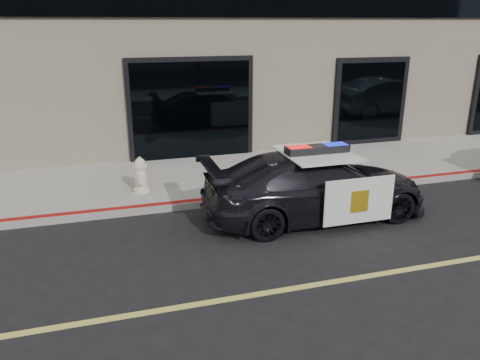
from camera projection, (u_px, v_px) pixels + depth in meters
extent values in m
plane|color=black|center=(345.00, 280.00, 7.15)|extent=(120.00, 120.00, 0.00)
cube|color=gray|center=(245.00, 174.00, 11.89)|extent=(60.00, 3.50, 0.15)
imported|color=black|center=(315.00, 186.00, 9.28)|extent=(1.87, 4.54, 1.31)
cube|color=white|center=(359.00, 201.00, 8.56)|extent=(1.40, 0.04, 0.88)
cube|color=white|center=(315.00, 171.00, 10.26)|extent=(1.40, 0.04, 0.88)
cube|color=white|center=(317.00, 153.00, 9.07)|extent=(1.32, 1.58, 0.02)
cube|color=gold|center=(360.00, 201.00, 8.53)|extent=(0.35, 0.01, 0.42)
cube|color=black|center=(317.00, 149.00, 9.05)|extent=(1.26, 0.33, 0.15)
cube|color=red|center=(299.00, 150.00, 8.94)|extent=(0.44, 0.29, 0.14)
cube|color=#0C19CC|center=(335.00, 147.00, 9.15)|extent=(0.44, 0.29, 0.14)
cylinder|color=beige|center=(142.00, 190.00, 10.42)|extent=(0.36, 0.36, 0.08)
cylinder|color=beige|center=(141.00, 177.00, 10.32)|extent=(0.26, 0.26, 0.50)
cylinder|color=beige|center=(140.00, 166.00, 10.24)|extent=(0.31, 0.31, 0.06)
sphere|color=beige|center=(140.00, 163.00, 10.22)|extent=(0.23, 0.23, 0.23)
cylinder|color=beige|center=(140.00, 159.00, 10.18)|extent=(0.07, 0.07, 0.07)
cylinder|color=beige|center=(140.00, 172.00, 10.45)|extent=(0.13, 0.12, 0.13)
cylinder|color=beige|center=(141.00, 177.00, 10.15)|extent=(0.13, 0.12, 0.13)
cylinder|color=beige|center=(142.00, 180.00, 10.14)|extent=(0.17, 0.14, 0.17)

